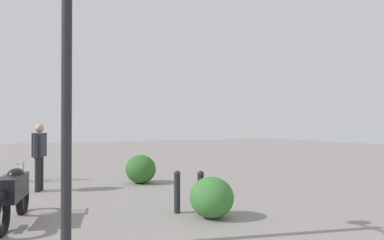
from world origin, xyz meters
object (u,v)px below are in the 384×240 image
Objects in this scene: motorcycle at (13,194)px; pedestrian at (39,152)px; bollard_near at (201,192)px; bollard_mid at (177,191)px; lamppost at (67,47)px.

pedestrian reaches higher than motorcycle.
pedestrian is (3.07, -0.57, 0.49)m from motorcycle.
bollard_near reaches higher than bollard_mid.
motorcycle is at bearing 79.04° from bollard_mid.
pedestrian is 2.08× the size of bollard_near.
motorcycle is 2.60× the size of bollard_near.
bollard_mid is at bearing 51.78° from bollard_near.
bollard_near is at bearing -146.02° from pedestrian.
pedestrian is (4.92, 0.09, -1.75)m from lamppost.
pedestrian reaches higher than bollard_near.
bollard_near is (-3.90, -2.63, -0.56)m from pedestrian.
motorcycle is at bearing 75.39° from bollard_near.
bollard_near is at bearing -68.03° from lamppost.
lamppost is 3.44m from bollard_mid.
pedestrian is 4.74m from bollard_near.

